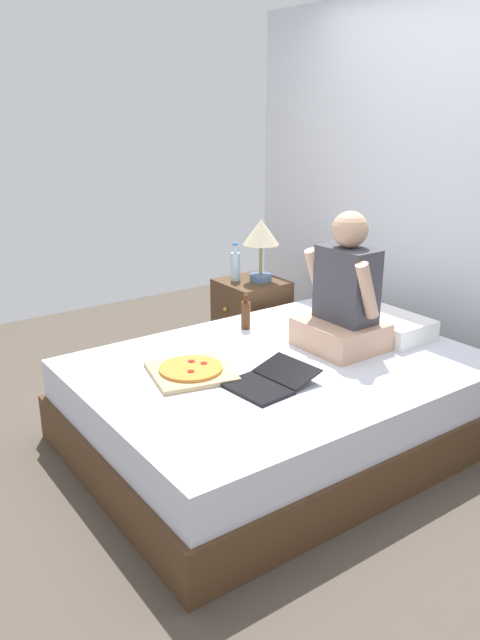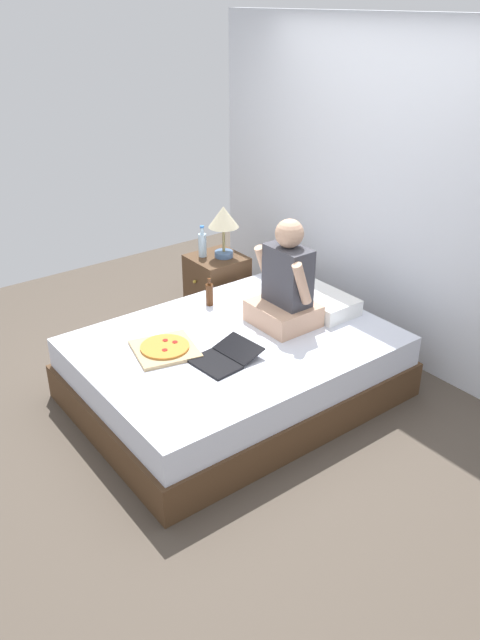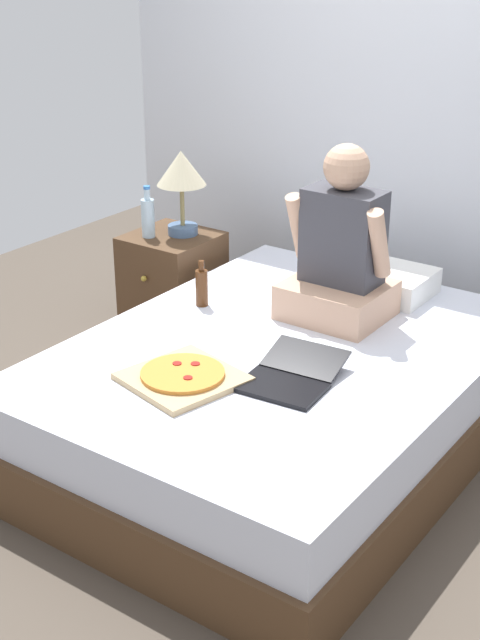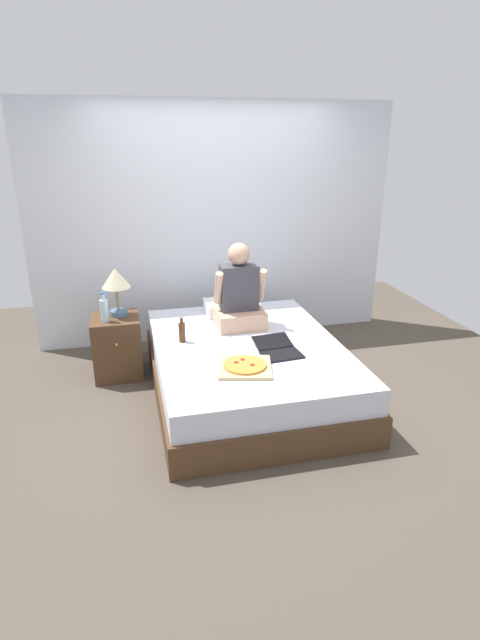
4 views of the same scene
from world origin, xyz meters
The scene contains 11 objects.
ground_plane centered at (0.00, 0.00, 0.00)m, with size 5.85×5.85×0.00m, color #4C4238.
wall_back centered at (0.00, 1.44, 1.25)m, with size 3.85×0.12×2.50m, color silver.
bed centered at (0.00, 0.00, 0.23)m, with size 1.61×2.16×0.48m.
nightstand_left centered at (-1.11, 0.63, 0.29)m, with size 0.44×0.47×0.58m.
lamp_on_left_nightstand centered at (-1.07, 0.68, 0.91)m, with size 0.26×0.26×0.45m.
water_bottle centered at (-1.19, 0.54, 0.69)m, with size 0.07×0.07×0.28m.
pillow centered at (0.03, 0.80, 0.54)m, with size 0.52×0.34×0.12m, color white.
person_seated centered at (0.03, 0.43, 0.76)m, with size 0.47×0.40×0.78m.
laptop centered at (0.20, -0.25, 0.50)m, with size 0.35×0.44×0.07m.
pizza_box centered at (-0.14, -0.48, 0.49)m, with size 0.48×0.48×0.05m.
beer_bottle_on_bed centered at (-0.54, 0.16, 0.57)m, with size 0.06×0.06×0.22m.
Camera 2 is at (3.04, -2.26, 2.59)m, focal length 35.00 mm.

